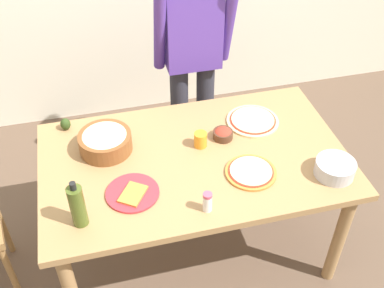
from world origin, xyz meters
name	(u,v)px	position (x,y,z in m)	size (l,w,h in m)	color
ground	(194,246)	(0.00, 0.00, 0.00)	(8.00, 8.00, 0.00)	brown
dining_table	(194,170)	(0.00, 0.00, 0.67)	(1.60, 0.96, 0.76)	#A37A4C
person_cook	(192,52)	(0.18, 0.76, 0.94)	(0.49, 0.25, 1.62)	#2D2D38
pizza_raw_on_board	(253,121)	(0.40, 0.21, 0.77)	(0.30, 0.30, 0.02)	beige
pizza_cooked_on_tray	(251,172)	(0.25, -0.18, 0.77)	(0.26, 0.26, 0.02)	#C67A33
plate_with_slice	(133,193)	(-0.35, -0.18, 0.77)	(0.26, 0.26, 0.02)	red
popcorn_bowl	(105,141)	(-0.44, 0.17, 0.82)	(0.28, 0.28, 0.11)	brown
mixing_bowl_steel	(335,168)	(0.65, -0.29, 0.80)	(0.20, 0.20, 0.08)	#B7B7BC
small_sauce_bowl	(223,134)	(0.19, 0.12, 0.79)	(0.11, 0.11, 0.06)	#4C2D1E
olive_oil_bottle	(78,206)	(-0.61, -0.30, 0.87)	(0.07, 0.07, 0.26)	#47561E
cup_orange	(200,140)	(0.05, 0.08, 0.80)	(0.07, 0.07, 0.09)	orange
salt_shaker	(207,202)	(-0.03, -0.36, 0.81)	(0.04, 0.04, 0.11)	white
avocado	(65,124)	(-0.64, 0.40, 0.80)	(0.06, 0.06, 0.07)	#2D4219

